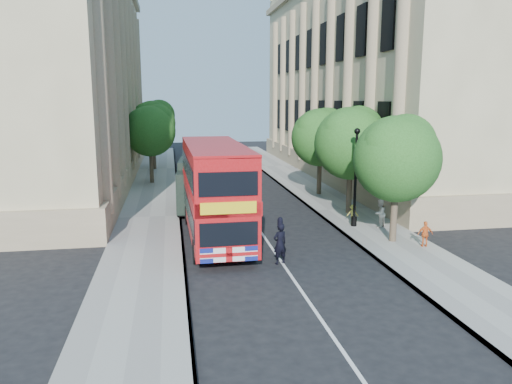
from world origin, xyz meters
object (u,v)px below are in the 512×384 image
lamp_post (355,181)px  box_van (198,187)px  woman_pedestrian (380,213)px  double_decker_bus (215,189)px  police_constable (280,244)px

lamp_post → box_van: lamp_post is taller
box_van → woman_pedestrian: box_van is taller
double_decker_bus → police_constable: size_ratio=5.73×
lamp_post → box_van: bearing=145.0°
police_constable → lamp_post: bearing=-157.6°
lamp_post → double_decker_bus: bearing=-173.1°
lamp_post → woman_pedestrian: size_ratio=3.46×
police_constable → box_van: bearing=-97.1°
lamp_post → double_decker_bus: 7.46m
woman_pedestrian → box_van: bearing=-67.8°
woman_pedestrian → police_constable: bearing=1.2°
box_van → woman_pedestrian: size_ratio=3.72×
double_decker_bus → woman_pedestrian: double_decker_bus is taller
lamp_post → police_constable: size_ratio=2.98×
lamp_post → woman_pedestrian: bearing=-21.7°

